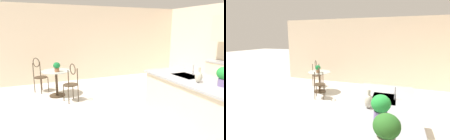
% 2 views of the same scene
% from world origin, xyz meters
% --- Properties ---
extents(ground_plane, '(40.00, 40.00, 0.00)m').
position_xyz_m(ground_plane, '(0.00, 0.00, 0.00)').
color(ground_plane, beige).
extents(wall_left_window, '(0.12, 7.80, 2.70)m').
position_xyz_m(wall_left_window, '(-4.26, 0.00, 1.35)').
color(wall_left_window, beige).
rests_on(wall_left_window, ground).
extents(kitchen_island, '(2.80, 1.06, 0.92)m').
position_xyz_m(kitchen_island, '(0.30, 0.85, 0.46)').
color(kitchen_island, beige).
rests_on(kitchen_island, ground).
extents(bistro_table, '(0.80, 0.80, 0.74)m').
position_xyz_m(bistro_table, '(-2.67, -1.57, 0.45)').
color(bistro_table, '#3D2D1E').
rests_on(bistro_table, ground).
extents(chair_near_window, '(0.53, 0.53, 1.04)m').
position_xyz_m(chair_near_window, '(-3.27, -1.99, 0.57)').
color(chair_near_window, '#3D2D1E').
rests_on(chair_near_window, ground).
extents(chair_by_island, '(0.52, 0.47, 1.04)m').
position_xyz_m(chair_by_island, '(-2.04, -1.27, 0.57)').
color(chair_by_island, '#3D2D1E').
rests_on(chair_by_island, ground).
extents(sink_faucet, '(0.02, 0.02, 0.22)m').
position_xyz_m(sink_faucet, '(-0.25, 1.03, 1.03)').
color(sink_faucet, '#B2B5BA').
rests_on(sink_faucet, kitchen_island).
extents(potted_plant_on_table, '(0.19, 0.19, 0.26)m').
position_xyz_m(potted_plant_on_table, '(-2.53, -1.55, 0.89)').
color(potted_plant_on_table, '#9E603D').
rests_on(potted_plant_on_table, bistro_table).
extents(potted_plant_counter_near, '(0.25, 0.25, 0.35)m').
position_xyz_m(potted_plant_counter_near, '(0.60, 0.87, 1.12)').
color(potted_plant_counter_near, '#7A669E').
rests_on(potted_plant_counter_near, kitchen_island).
extents(vase_on_counter, '(0.13, 0.13, 0.29)m').
position_xyz_m(vase_on_counter, '(0.25, 0.67, 1.03)').
color(vase_on_counter, '#BCB29E').
rests_on(vase_on_counter, kitchen_island).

